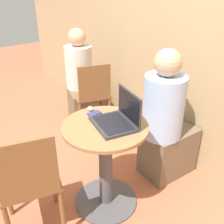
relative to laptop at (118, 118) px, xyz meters
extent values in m
plane|color=#B26042|center=(-0.04, -0.09, -0.80)|extent=(12.00, 12.00, 0.00)
cube|color=tan|center=(-0.04, 0.90, 0.50)|extent=(7.00, 0.05, 2.60)
cylinder|color=#4C4C51|center=(-0.04, -0.09, -0.79)|extent=(0.52, 0.52, 0.02)
cylinder|color=#4C4C51|center=(-0.04, -0.09, -0.43)|extent=(0.11, 0.11, 0.71)
cylinder|color=olive|center=(-0.04, -0.09, -0.06)|extent=(0.64, 0.64, 0.02)
cube|color=#2D2D33|center=(-0.01, -0.04, -0.04)|extent=(0.37, 0.32, 0.02)
cube|color=black|center=(-0.01, -0.04, -0.03)|extent=(0.32, 0.26, 0.00)
cube|color=#2D2D33|center=(0.02, 0.09, 0.08)|extent=(0.32, 0.08, 0.22)
cube|color=black|center=(0.02, 0.08, 0.08)|extent=(0.30, 0.06, 0.20)
cube|color=navy|center=(-0.22, -0.06, -0.04)|extent=(0.06, 0.10, 0.02)
ellipsoid|color=#B2B2B7|center=(-0.30, -0.05, -0.03)|extent=(0.06, 0.04, 0.04)
cylinder|color=brown|center=(-0.30, -0.43, -0.58)|extent=(0.04, 0.04, 0.45)
cylinder|color=brown|center=(-0.39, -0.77, -0.58)|extent=(0.04, 0.04, 0.45)
cylinder|color=brown|center=(0.05, -0.52, -0.58)|extent=(0.04, 0.04, 0.45)
cube|color=brown|center=(-0.17, -0.65, -0.34)|extent=(0.49, 0.49, 0.02)
cube|color=brown|center=(0.01, -0.70, -0.13)|extent=(0.11, 0.36, 0.42)
cube|color=brown|center=(-0.02, 0.62, -0.57)|extent=(0.35, 0.50, 0.46)
cylinder|color=#9EBCE5|center=(-0.02, 0.50, -0.07)|extent=(0.35, 0.35, 0.54)
sphere|color=tan|center=(-0.02, 0.50, 0.31)|extent=(0.22, 0.22, 0.22)
cylinder|color=brown|center=(-1.29, 0.73, -0.58)|extent=(0.04, 0.04, 0.44)
cylinder|color=brown|center=(-1.40, 0.39, -0.58)|extent=(0.04, 0.04, 0.44)
cylinder|color=brown|center=(-0.95, 0.62, -0.58)|extent=(0.04, 0.04, 0.44)
cylinder|color=brown|center=(-1.06, 0.28, -0.58)|extent=(0.04, 0.04, 0.44)
cube|color=brown|center=(-1.17, 0.50, -0.35)|extent=(0.50, 0.50, 0.02)
cube|color=brown|center=(-0.99, 0.44, -0.15)|extent=(0.13, 0.36, 0.40)
cube|color=brown|center=(-1.31, 0.47, -0.57)|extent=(0.53, 0.44, 0.45)
cylinder|color=beige|center=(-1.42, 0.50, -0.09)|extent=(0.33, 0.33, 0.52)
sphere|color=tan|center=(-1.42, 0.50, 0.27)|extent=(0.21, 0.21, 0.21)
camera|label=1|loc=(1.29, -1.02, 0.92)|focal=42.00mm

